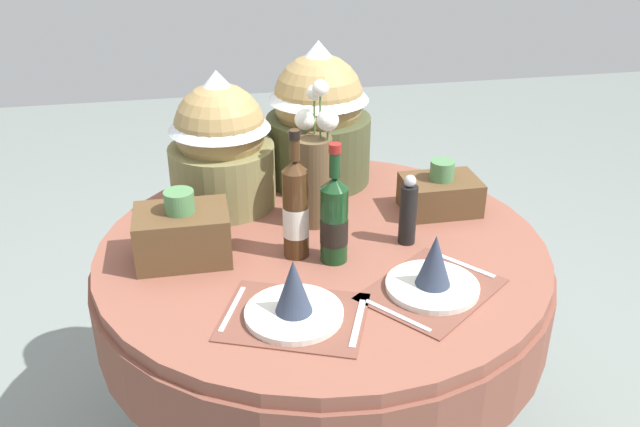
{
  "coord_description": "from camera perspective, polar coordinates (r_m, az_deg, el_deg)",
  "views": [
    {
      "loc": [
        -0.33,
        -1.69,
        1.76
      ],
      "look_at": [
        0.0,
        0.03,
        0.86
      ],
      "focal_mm": 38.47,
      "sensor_mm": 36.0,
      "label": 1
    }
  ],
  "objects": [
    {
      "name": "woven_basket_side_right",
      "position": [
        2.17,
        9.97,
        1.69
      ],
      "size": [
        0.23,
        0.17,
        0.17
      ],
      "color": "brown",
      "rests_on": "dining_table"
    },
    {
      "name": "dining_table",
      "position": [
        2.06,
        0.17,
        -6.17
      ],
      "size": [
        1.31,
        1.31,
        0.78
      ],
      "color": "brown",
      "rests_on": "ground"
    },
    {
      "name": "flower_vase",
      "position": [
        2.02,
        -0.55,
        3.69
      ],
      "size": [
        0.13,
        0.14,
        0.45
      ],
      "color": "brown",
      "rests_on": "dining_table"
    },
    {
      "name": "place_setting_left",
      "position": [
        1.65,
        -2.19,
        -7.3
      ],
      "size": [
        0.41,
        0.37,
        0.16
      ],
      "color": "brown",
      "rests_on": "dining_table"
    },
    {
      "name": "wine_bottle_centre",
      "position": [
        1.85,
        -2.03,
        0.38
      ],
      "size": [
        0.07,
        0.07,
        0.37
      ],
      "color": "#422814",
      "rests_on": "dining_table"
    },
    {
      "name": "wine_bottle_left",
      "position": [
        1.84,
        1.19,
        -0.45
      ],
      "size": [
        0.08,
        0.08,
        0.34
      ],
      "color": "#143819",
      "rests_on": "dining_table"
    },
    {
      "name": "place_setting_right",
      "position": [
        1.77,
        9.4,
        -5.04
      ],
      "size": [
        0.43,
        0.41,
        0.16
      ],
      "color": "brown",
      "rests_on": "dining_table"
    },
    {
      "name": "gift_tub_back_centre",
      "position": [
        2.29,
        -0.13,
        8.61
      ],
      "size": [
        0.35,
        0.35,
        0.48
      ],
      "color": "#474C2D",
      "rests_on": "dining_table"
    },
    {
      "name": "gift_tub_back_left",
      "position": [
        2.14,
        -8.29,
        6.31
      ],
      "size": [
        0.33,
        0.33,
        0.44
      ],
      "color": "olive",
      "rests_on": "dining_table"
    },
    {
      "name": "pepper_mill",
      "position": [
        1.95,
        7.34,
        0.13
      ],
      "size": [
        0.05,
        0.05,
        0.21
      ],
      "color": "black",
      "rests_on": "dining_table"
    },
    {
      "name": "woven_basket_side_left",
      "position": [
        1.91,
        -11.36,
        -1.63
      ],
      "size": [
        0.25,
        0.18,
        0.2
      ],
      "color": "brown",
      "rests_on": "dining_table"
    }
  ]
}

